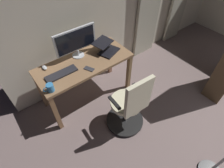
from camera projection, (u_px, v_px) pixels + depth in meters
desk at (85, 68)px, 2.62m from camera, size 1.40×0.61×0.75m
office_chair at (130, 106)px, 2.35m from camera, size 0.56×0.56×1.05m
computer_monitor at (76, 41)px, 2.47m from camera, size 0.63×0.18×0.43m
computer_keyboard at (61, 74)px, 2.36m from camera, size 0.44×0.14×0.02m
laptop at (107, 48)px, 2.69m from camera, size 0.40×0.42×0.15m
computer_mouse at (44, 68)px, 2.44m from camera, size 0.06×0.10×0.04m
cell_phone_face_up at (89, 69)px, 2.44m from camera, size 0.12×0.16×0.01m
mug_coffee at (50, 88)px, 2.13m from camera, size 0.14×0.09×0.10m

